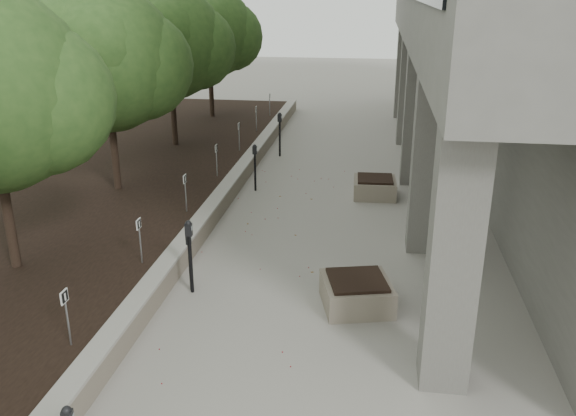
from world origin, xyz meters
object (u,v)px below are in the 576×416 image
Objects in this scene: crabapple_tree_3 at (108,90)px; parking_meter_4 at (255,168)px; parking_meter_5 at (280,135)px; planter_front at (357,292)px; crabapple_tree_5 at (209,52)px; parking_meter_2 at (190,257)px; parking_meter_3 at (190,261)px; crabapple_tree_4 at (170,67)px; planter_back at (375,187)px.

parking_meter_4 is (3.60, 1.50, -2.42)m from crabapple_tree_3.
crabapple_tree_3 is 3.46× the size of parking_meter_5.
parking_meter_4 reaches higher than planter_front.
crabapple_tree_5 is 9.54m from parking_meter_4.
parking_meter_2 reaches higher than parking_meter_3.
parking_meter_3 is at bearing -70.02° from crabapple_tree_4.
parking_meter_4 is at bearing -67.05° from crabapple_tree_5.
parking_meter_3 is 1.05× the size of planter_back.
planter_front is (3.27, -0.16, -0.34)m from parking_meter_3.
crabapple_tree_3 is 8.87m from planter_front.
crabapple_tree_3 is 3.86× the size of parking_meter_4.
crabapple_tree_4 is at bearing 141.19° from parking_meter_4.
parking_meter_5 is 5.16m from planter_back.
parking_meter_2 reaches higher than parking_meter_4.
planter_front is (3.23, -0.08, -0.47)m from parking_meter_2.
crabapple_tree_4 is 3.46× the size of parking_meter_5.
planter_back is at bearing 62.64° from parking_meter_2.
parking_meter_5 reaches higher than parking_meter_3.
parking_meter_5 reaches higher than parking_meter_2.
crabapple_tree_4 is 10.68m from parking_meter_3.
crabapple_tree_3 is 6.94m from parking_meter_5.
crabapple_tree_3 and crabapple_tree_4 have the same top height.
parking_meter_4 is 0.90× the size of parking_meter_5.
parking_meter_5 is (3.71, -4.61, -2.33)m from crabapple_tree_5.
planter_back is at bearing -26.11° from crabapple_tree_4.
crabapple_tree_5 is at bearing 114.57° from planter_front.
planter_back is at bearing 12.12° from crabapple_tree_3.
crabapple_tree_3 is 3.57× the size of parking_meter_2.
crabapple_tree_3 reaches higher than parking_meter_5.
planter_front is at bearing 0.01° from parking_meter_2.
crabapple_tree_4 is 4.41× the size of planter_front.
parking_meter_5 is (3.71, 5.39, -2.33)m from crabapple_tree_3.
parking_meter_5 is at bearing 5.94° from crabapple_tree_4.
parking_meter_4 is at bearing 116.65° from planter_front.
planter_front is (3.11, -10.31, -0.50)m from parking_meter_5.
parking_meter_5 reaches higher than parking_meter_4.
parking_meter_4 is 1.19× the size of planter_back.
crabapple_tree_4 is 3.57× the size of parking_meter_2.
crabapple_tree_4 is (0.00, 5.00, 0.00)m from crabapple_tree_3.
crabapple_tree_4 reaches higher than parking_meter_2.
crabapple_tree_5 is at bearing 93.46° from parking_meter_3.
crabapple_tree_5 reaches higher than planter_back.
crabapple_tree_5 reaches higher than parking_meter_3.
parking_meter_4 reaches higher than planter_back.
planter_back is (0.27, 6.44, -0.01)m from planter_front.
parking_meter_2 is at bearing -118.85° from planter_back.
crabapple_tree_4 is at bearing -90.00° from crabapple_tree_5.
crabapple_tree_3 reaches higher than parking_meter_4.
crabapple_tree_4 is at bearing 124.51° from planter_front.
crabapple_tree_3 is 4.41× the size of planter_front.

